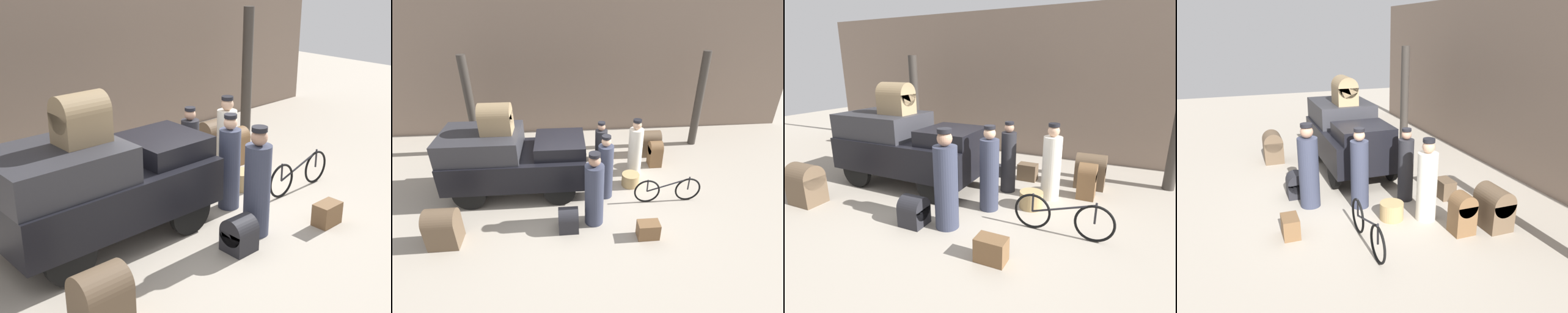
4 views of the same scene
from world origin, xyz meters
The scene contains 19 objects.
ground_plane centered at (0.00, 0.00, 0.00)m, with size 30.00×30.00×0.00m, color #A89E8E.
station_building_facade centered at (0.00, 4.08, 2.25)m, with size 16.00×0.15×4.50m.
canopy_pillar_left centered at (-3.26, 2.55, 1.57)m, with size 0.26×0.26×3.14m.
canopy_pillar_right centered at (4.05, 2.55, 1.57)m, with size 0.26×0.26×3.14m.
truck centered at (-1.76, 0.22, 0.97)m, with size 3.54×1.63×1.72m.
bicycle centered at (2.16, -0.61, 0.34)m, with size 1.71×0.04×0.70m.
wicker_basket centered at (1.38, 0.18, 0.18)m, with size 0.48×0.48×0.35m.
porter_with_bicycle centered at (1.61, 0.82, 0.77)m, with size 0.40×0.40×1.68m.
porter_standing_middle centered at (0.61, -0.24, 0.80)m, with size 0.38×0.38×1.74m.
porter_carrying_trunk centered at (0.22, -1.24, 0.83)m, with size 0.43×0.43×1.83m.
conductor_in_dark_uniform centered at (0.63, 0.82, 0.76)m, with size 0.34×0.34×1.64m.
trunk_barrel_dark centered at (2.34, 1.20, 0.42)m, with size 0.37×0.41×0.80m.
suitcase_tan_flat centered at (-3.00, -1.66, 0.45)m, with size 0.64×0.52×0.87m.
trunk_large_brown centered at (0.07, 1.66, 0.15)m, with size 0.39×0.24×0.30m.
trunk_umber_medium centered at (0.83, 1.72, 0.21)m, with size 0.47×0.33×0.42m.
suitcase_small_leather centered at (-0.37, -1.43, 0.27)m, with size 0.44×0.44×0.57m.
trunk_wicker_pale centered at (1.36, -1.83, 0.19)m, with size 0.47×0.30×0.39m.
suitcase_black_upright centered at (2.33, 1.90, 0.42)m, with size 0.68×0.49×0.83m.
trunk_on_truck_roof centered at (-2.01, 0.22, 2.08)m, with size 0.75×0.54×0.74m.
Camera 2 is at (-0.38, -6.72, 4.85)m, focal length 28.00 mm.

